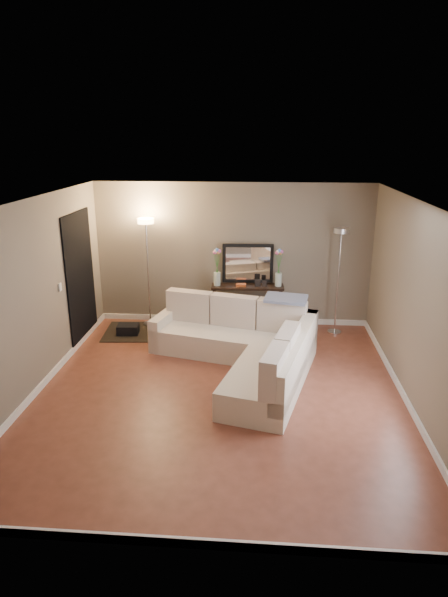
# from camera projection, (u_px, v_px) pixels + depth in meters

# --- Properties ---
(floor) EXTENTS (5.00, 5.50, 0.01)m
(floor) POSITION_uv_depth(u_px,v_px,m) (219.00, 392.00, 6.88)
(floor) COLOR brown
(floor) RESTS_ON ground
(ceiling) EXTENTS (5.00, 5.50, 0.01)m
(ceiling) POSITION_uv_depth(u_px,v_px,m) (219.00, 202.00, 6.06)
(ceiling) COLOR white
(ceiling) RESTS_ON ground
(wall_back) EXTENTS (5.00, 0.02, 2.60)m
(wall_back) POSITION_uv_depth(u_px,v_px,m) (232.00, 255.00, 9.08)
(wall_back) COLOR #766B5B
(wall_back) RESTS_ON ground
(wall_front) EXTENTS (5.00, 0.02, 2.60)m
(wall_front) POSITION_uv_depth(u_px,v_px,m) (188.00, 417.00, 3.86)
(wall_front) COLOR #766B5B
(wall_front) RESTS_ON ground
(wall_left) EXTENTS (0.02, 5.50, 2.60)m
(wall_left) POSITION_uv_depth(u_px,v_px,m) (32.00, 298.00, 6.66)
(wall_left) COLOR #766B5B
(wall_left) RESTS_ON ground
(wall_right) EXTENTS (0.02, 5.50, 2.60)m
(wall_right) POSITION_uv_depth(u_px,v_px,m) (417.00, 308.00, 6.28)
(wall_right) COLOR #766B5B
(wall_right) RESTS_ON ground
(baseboard_back) EXTENTS (5.00, 0.03, 0.10)m
(baseboard_back) POSITION_uv_depth(u_px,v_px,m) (232.00, 319.00, 9.45)
(baseboard_back) COLOR white
(baseboard_back) RESTS_ON ground
(baseboard_front) EXTENTS (5.00, 0.03, 0.10)m
(baseboard_front) POSITION_uv_depth(u_px,v_px,m) (192.00, 543.00, 4.27)
(baseboard_front) COLOR white
(baseboard_front) RESTS_ON ground
(baseboard_left) EXTENTS (0.03, 5.50, 0.10)m
(baseboard_left) POSITION_uv_depth(u_px,v_px,m) (45.00, 382.00, 7.05)
(baseboard_left) COLOR white
(baseboard_left) RESTS_ON ground
(baseboard_right) EXTENTS (0.03, 5.50, 0.10)m
(baseboard_right) POSITION_uv_depth(u_px,v_px,m) (404.00, 396.00, 6.67)
(baseboard_right) COLOR white
(baseboard_right) RESTS_ON ground
(doorway) EXTENTS (0.02, 1.20, 2.20)m
(doorway) POSITION_uv_depth(u_px,v_px,m) (81.00, 278.00, 8.33)
(doorway) COLOR black
(doorway) RESTS_ON ground
(switch_plate) EXTENTS (0.02, 0.08, 0.12)m
(switch_plate) POSITION_uv_depth(u_px,v_px,m) (60.00, 287.00, 7.49)
(switch_plate) COLOR white
(switch_plate) RESTS_ON ground
(sectional_sofa) EXTENTS (2.71, 3.03, 0.91)m
(sectional_sofa) POSITION_uv_depth(u_px,v_px,m) (246.00, 346.00, 7.55)
(sectional_sofa) COLOR beige
(sectional_sofa) RESTS_ON floor
(throw_blanket) EXTENTS (0.71, 0.50, 0.09)m
(throw_blanket) POSITION_uv_depth(u_px,v_px,m) (286.00, 299.00, 7.79)
(throw_blanket) COLOR slate
(throw_blanket) RESTS_ON sectional_sofa
(console_table) EXTENTS (1.31, 0.40, 0.80)m
(console_table) POSITION_uv_depth(u_px,v_px,m) (243.00, 304.00, 9.08)
(console_table) COLOR black
(console_table) RESTS_ON floor
(leaning_mirror) EXTENTS (0.92, 0.08, 0.72)m
(leaning_mirror) POSITION_uv_depth(u_px,v_px,m) (248.00, 263.00, 9.01)
(leaning_mirror) COLOR black
(leaning_mirror) RESTS_ON console_table
(table_decor) EXTENTS (0.55, 0.13, 0.13)m
(table_decor) POSITION_uv_depth(u_px,v_px,m) (247.00, 284.00, 8.92)
(table_decor) COLOR #C15122
(table_decor) RESTS_ON console_table
(flower_vase_left) EXTENTS (0.15, 0.12, 0.68)m
(flower_vase_left) POSITION_uv_depth(u_px,v_px,m) (217.00, 270.00, 8.90)
(flower_vase_left) COLOR silver
(flower_vase_left) RESTS_ON console_table
(flower_vase_right) EXTENTS (0.15, 0.12, 0.68)m
(flower_vase_right) POSITION_uv_depth(u_px,v_px,m) (279.00, 270.00, 8.85)
(flower_vase_right) COLOR silver
(flower_vase_right) RESTS_ON console_table
(floor_lamp_lit) EXTENTS (0.30, 0.30, 1.99)m
(floor_lamp_lit) POSITION_uv_depth(u_px,v_px,m) (147.00, 251.00, 8.90)
(floor_lamp_lit) COLOR silver
(floor_lamp_lit) RESTS_ON floor
(floor_lamp_unlit) EXTENTS (0.33, 0.33, 1.89)m
(floor_lamp_unlit) POSITION_uv_depth(u_px,v_px,m) (340.00, 260.00, 8.53)
(floor_lamp_unlit) COLOR silver
(floor_lamp_unlit) RESTS_ON floor
(charcoal_rug) EXTENTS (1.37, 1.07, 0.02)m
(charcoal_rug) POSITION_uv_depth(u_px,v_px,m) (142.00, 332.00, 8.97)
(charcoal_rug) COLOR black
(charcoal_rug) RESTS_ON floor
(black_bag) EXTENTS (0.39, 0.29, 0.24)m
(black_bag) POSITION_uv_depth(u_px,v_px,m) (128.00, 331.00, 8.85)
(black_bag) COLOR black
(black_bag) RESTS_ON charcoal_rug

